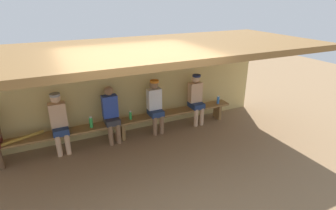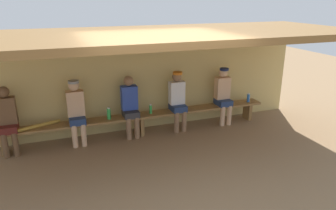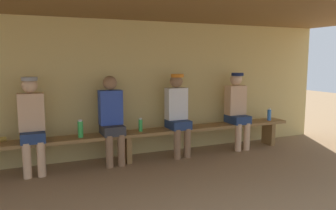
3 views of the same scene
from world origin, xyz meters
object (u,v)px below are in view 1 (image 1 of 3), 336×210
water_bottle_blue (91,122)px  player_with_sunglasses (196,97)px  bench (122,124)px  water_bottle_green (130,115)px  baseball_bat (22,138)px  player_near_post (59,120)px  player_rightmost (155,104)px  water_bottle_clear (218,100)px  player_shirtless_tan (111,112)px

water_bottle_blue → player_with_sunglasses: bearing=0.6°
water_bottle_blue → bench: bearing=1.9°
water_bottle_green → baseball_bat: size_ratio=0.24×
player_near_post → water_bottle_green: player_near_post is taller
baseball_bat → player_rightmost: bearing=-19.9°
water_bottle_green → player_rightmost: bearing=-0.7°
bench → player_rightmost: 0.94m
player_with_sunglasses → water_bottle_green: player_with_sunglasses is taller
player_rightmost → bench: bearing=-179.8°
bench → player_rightmost: (0.87, 0.00, 0.36)m
water_bottle_clear → baseball_bat: (-4.81, 0.03, -0.07)m
bench → water_bottle_blue: 0.72m
bench → water_bottle_green: size_ratio=28.44×
water_bottle_blue → water_bottle_clear: bearing=-0.2°
player_near_post → water_bottle_clear: bearing=-0.5°
player_shirtless_tan → player_with_sunglasses: bearing=0.0°
water_bottle_green → water_bottle_clear: bearing=-1.0°
bench → player_with_sunglasses: size_ratio=4.46×
water_bottle_clear → water_bottle_blue: bearing=179.8°
player_with_sunglasses → player_rightmost: bearing=180.0°
baseball_bat → player_with_sunglasses: bearing=-20.0°
player_with_sunglasses → water_bottle_clear: size_ratio=6.03×
water_bottle_blue → player_shirtless_tan: bearing=3.3°
bench → water_bottle_clear: 2.73m
player_rightmost → player_with_sunglasses: same height
player_rightmost → baseball_bat: 2.97m
player_with_sunglasses → baseball_bat: 4.13m
player_shirtless_tan → water_bottle_clear: 2.95m
water_bottle_clear → baseball_bat: water_bottle_clear is taller
water_bottle_green → water_bottle_blue: bearing=-177.8°
water_bottle_blue → baseball_bat: 1.40m
bench → water_bottle_clear: water_bottle_clear is taller
player_near_post → baseball_bat: (-0.75, -0.00, -0.25)m
player_near_post → player_with_sunglasses: size_ratio=1.00×
water_bottle_clear → water_bottle_blue: water_bottle_blue is taller
player_near_post → player_shirtless_tan: size_ratio=1.01×
water_bottle_green → baseball_bat: bearing=-179.7°
bench → water_bottle_blue: (-0.70, -0.02, 0.20)m
player_shirtless_tan → water_bottle_green: size_ratio=6.33×
player_near_post → water_bottle_blue: 0.67m
bench → player_shirtless_tan: bearing=179.2°
bench → water_bottle_clear: bearing=-0.7°
player_near_post → water_bottle_blue: player_near_post is taller
water_bottle_blue → baseball_bat: bearing=179.0°
player_near_post → player_rightmost: bearing=0.0°
baseball_bat → water_bottle_clear: bearing=-20.4°
player_rightmost → player_with_sunglasses: (1.16, 0.00, 0.00)m
player_near_post → player_shirtless_tan: 1.12m
water_bottle_clear → baseball_bat: 4.82m
player_near_post → water_bottle_blue: (0.65, -0.03, -0.16)m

